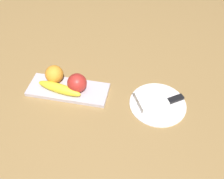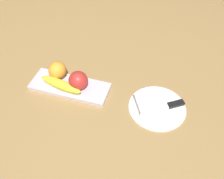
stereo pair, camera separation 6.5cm
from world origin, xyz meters
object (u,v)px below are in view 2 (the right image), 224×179
object	(u,v)px
fruit_tray	(70,86)
banana	(61,85)
orange_near_apple	(57,70)
folded_napkin	(151,103)
dinner_plate	(157,107)
apple	(79,80)
knife	(169,106)

from	to	relation	value
fruit_tray	banana	bearing A→B (deg)	44.62
fruit_tray	orange_near_apple	xyz separation A→B (m)	(0.06, -0.03, 0.04)
banana	folded_napkin	xyz separation A→B (m)	(-0.36, -0.02, -0.01)
orange_near_apple	folded_napkin	world-z (taller)	orange_near_apple
dinner_plate	apple	bearing A→B (deg)	-0.68
fruit_tray	folded_napkin	world-z (taller)	folded_napkin
folded_napkin	knife	distance (m)	0.07
apple	banana	world-z (taller)	apple
folded_napkin	dinner_plate	bearing A→B (deg)	180.00
banana	orange_near_apple	bearing A→B (deg)	134.60
orange_near_apple	dinner_plate	xyz separation A→B (m)	(-0.42, 0.03, -0.05)
banana	folded_napkin	size ratio (longest dim) A/B	1.73
orange_near_apple	folded_napkin	distance (m)	0.40
knife	dinner_plate	bearing A→B (deg)	-18.93
banana	dinner_plate	bearing A→B (deg)	13.98
fruit_tray	apple	world-z (taller)	apple
apple	banana	bearing A→B (deg)	23.03
fruit_tray	orange_near_apple	size ratio (longest dim) A/B	4.38
banana	folded_napkin	bearing A→B (deg)	14.26
orange_near_apple	knife	size ratio (longest dim) A/B	0.45
folded_napkin	fruit_tray	bearing A→B (deg)	0.00
orange_near_apple	knife	distance (m)	0.46
dinner_plate	knife	xyz separation A→B (m)	(-0.04, -0.01, 0.01)
orange_near_apple	dinner_plate	bearing A→B (deg)	175.80
apple	folded_napkin	bearing A→B (deg)	179.26
folded_napkin	orange_near_apple	bearing A→B (deg)	-4.49
fruit_tray	dinner_plate	xyz separation A→B (m)	(-0.36, 0.00, -0.00)
fruit_tray	banana	world-z (taller)	banana
dinner_plate	knife	size ratio (longest dim) A/B	1.35
apple	orange_near_apple	xyz separation A→B (m)	(0.10, -0.03, -0.00)
knife	orange_near_apple	bearing A→B (deg)	-36.87
fruit_tray	knife	xyz separation A→B (m)	(-0.40, -0.01, 0.01)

